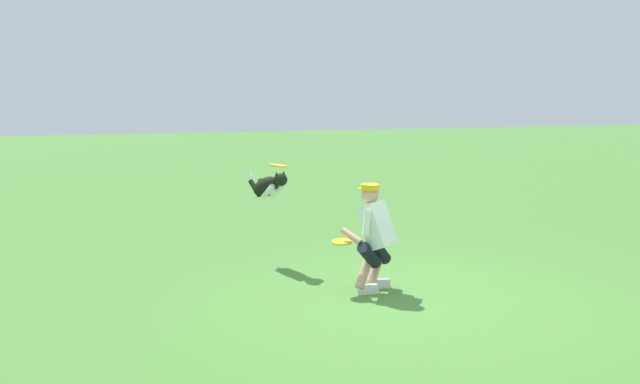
% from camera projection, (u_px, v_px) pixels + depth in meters
% --- Properties ---
extents(ground_plane, '(60.00, 60.00, 0.00)m').
position_uv_depth(ground_plane, '(406.00, 298.00, 7.79)').
color(ground_plane, '#467B33').
extents(person, '(0.71, 0.56, 1.29)m').
position_uv_depth(person, '(374.00, 234.00, 7.98)').
color(person, silver).
rests_on(person, ground_plane).
extents(dog, '(0.44, 0.99, 0.47)m').
position_uv_depth(dog, '(268.00, 186.00, 9.16)').
color(dog, black).
extents(frisbee_flying, '(0.34, 0.34, 0.06)m').
position_uv_depth(frisbee_flying, '(278.00, 166.00, 8.99)').
color(frisbee_flying, yellow).
extents(frisbee_held, '(0.30, 0.30, 0.05)m').
position_uv_depth(frisbee_held, '(342.00, 242.00, 7.97)').
color(frisbee_held, yellow).
rests_on(frisbee_held, person).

